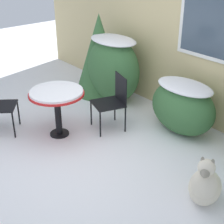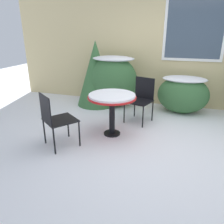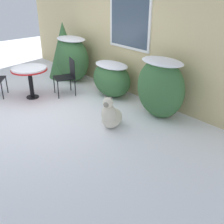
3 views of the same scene
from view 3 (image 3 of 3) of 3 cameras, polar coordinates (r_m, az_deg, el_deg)
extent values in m
plane|color=white|center=(6.31, -14.14, 0.47)|extent=(16.00, 16.00, 0.00)
cube|color=#D1BC84|center=(7.06, 1.04, 17.12)|extent=(8.00, 0.06, 3.12)
cube|color=white|center=(6.65, 3.62, 19.67)|extent=(1.30, 0.04, 1.65)
cube|color=#3D4C5B|center=(6.64, 3.52, 19.66)|extent=(1.18, 0.01, 1.53)
ellipsoid|color=#386638|center=(7.87, -8.11, 10.60)|extent=(1.15, 0.74, 1.21)
ellipsoid|color=white|center=(7.75, -8.36, 14.48)|extent=(0.97, 0.63, 0.12)
ellipsoid|color=#386638|center=(6.72, -0.12, 6.61)|extent=(1.10, 0.68, 0.83)
ellipsoid|color=white|center=(6.62, -0.12, 9.52)|extent=(0.93, 0.58, 0.12)
ellipsoid|color=#386638|center=(5.67, 9.78, 4.70)|extent=(1.07, 0.68, 1.22)
ellipsoid|color=white|center=(5.51, 10.20, 10.04)|extent=(0.91, 0.58, 0.12)
cone|color=#386638|center=(8.22, -9.72, 12.30)|extent=(0.94, 0.94, 1.53)
cylinder|color=black|center=(7.02, -15.81, 2.96)|extent=(0.29, 0.29, 0.03)
cylinder|color=black|center=(6.90, -16.13, 5.54)|extent=(0.10, 0.10, 0.65)
cylinder|color=red|center=(6.80, -16.48, 8.22)|extent=(0.83, 0.83, 0.03)
cylinder|color=white|center=(6.79, -16.51, 8.48)|extent=(0.79, 0.79, 0.04)
cube|color=black|center=(6.90, -9.75, 6.93)|extent=(0.57, 0.57, 0.02)
cube|color=black|center=(6.89, -8.11, 8.95)|extent=(0.40, 0.14, 0.43)
cylinder|color=black|center=(7.12, -11.66, 5.46)|extent=(0.02, 0.02, 0.43)
cylinder|color=black|center=(6.74, -10.88, 4.38)|extent=(0.02, 0.02, 0.43)
cylinder|color=black|center=(7.21, -8.44, 5.96)|extent=(0.02, 0.02, 0.43)
cylinder|color=black|center=(6.83, -7.48, 4.92)|extent=(0.02, 0.02, 0.43)
cylinder|color=black|center=(7.07, -21.41, 4.05)|extent=(0.02, 0.02, 0.43)
cylinder|color=black|center=(7.45, -20.59, 5.22)|extent=(0.02, 0.02, 0.43)
ellipsoid|color=beige|center=(5.36, 0.00, -1.21)|extent=(0.56, 0.63, 0.35)
ellipsoid|color=beige|center=(5.16, -0.66, -0.44)|extent=(0.37, 0.35, 0.38)
sphere|color=beige|center=(5.03, -0.83, 1.96)|extent=(0.19, 0.19, 0.19)
cone|color=gray|center=(4.92, -1.43, 1.24)|extent=(0.13, 0.12, 0.10)
ellipsoid|color=gray|center=(5.03, -1.32, 2.85)|extent=(0.05, 0.04, 0.09)
ellipsoid|color=gray|center=(5.00, -0.22, 2.68)|extent=(0.05, 0.04, 0.09)
ellipsoid|color=beige|center=(5.61, 0.94, -1.06)|extent=(0.18, 0.25, 0.07)
camera|label=1|loc=(1.95, -35.55, 25.81)|focal=55.00mm
camera|label=2|loc=(5.02, -48.87, 7.38)|focal=35.00mm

